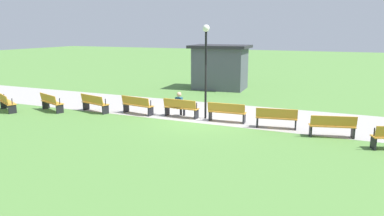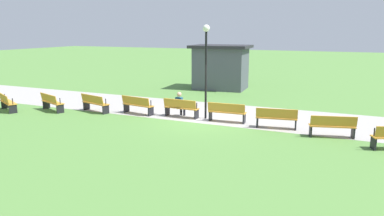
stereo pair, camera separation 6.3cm
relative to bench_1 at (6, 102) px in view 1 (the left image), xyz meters
name	(u,v)px [view 1 (the left image)]	position (x,y,z in m)	size (l,w,h in m)	color
ground_plane	(204,119)	(9.83, 2.40, -0.47)	(120.00, 120.00, 0.00)	#54843D
path_paving	(215,112)	(9.83, 3.93, -0.47)	(39.12, 4.62, 0.01)	#A39E99
bench_1	(6,102)	(0.00, 0.00, 0.00)	(1.72, 1.18, 0.89)	orange
bench_2	(51,102)	(2.07, 0.91, 0.00)	(1.74, 1.04, 0.89)	orange
bench_3	(94,103)	(4.23, 1.60, 0.00)	(1.75, 0.89, 0.89)	orange
bench_4	(137,105)	(6.45, 2.07, 0.00)	(1.74, 0.73, 0.89)	orange
bench_5	(181,108)	(8.70, 2.30, 0.00)	(1.71, 0.56, 0.89)	orange
bench_6	(227,112)	(10.97, 2.30, 0.00)	(1.71, 0.56, 0.89)	orange
bench_7	(276,118)	(13.22, 2.07, 0.00)	(1.74, 0.73, 0.89)	orange
bench_8	(332,126)	(15.44, 1.60, 0.00)	(1.75, 0.89, 0.89)	orange
person_seated	(180,103)	(8.58, 2.45, 0.17)	(0.34, 0.53, 1.20)	navy
lamp_post	(206,55)	(9.83, 2.59, 2.49)	(0.32, 0.32, 4.29)	black
kiosk	(220,67)	(7.52, 11.21, 1.08)	(4.12, 3.16, 3.03)	#4C515B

